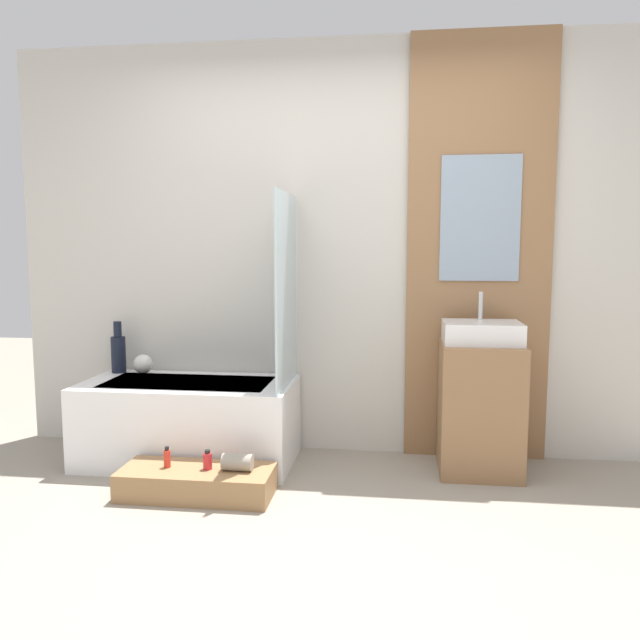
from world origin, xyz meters
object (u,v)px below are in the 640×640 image
at_px(vase_tall_dark, 118,352).
at_px(vase_round_light, 143,364).
at_px(bathtub, 189,421).
at_px(wooden_step_bench, 197,482).
at_px(sink, 482,332).
at_px(bottle_soap_secondary, 208,461).
at_px(bottle_soap_primary, 167,458).

height_order(vase_tall_dark, vase_round_light, vase_tall_dark).
bearing_deg(bathtub, vase_round_light, 150.77).
bearing_deg(vase_round_light, wooden_step_bench, -50.68).
bearing_deg(vase_tall_dark, wooden_step_bench, -43.98).
relative_size(sink, bottle_soap_secondary, 4.23).
distance_m(vase_tall_dark, vase_round_light, 0.19).
distance_m(sink, vase_tall_dark, 2.32).
relative_size(bathtub, vase_round_light, 10.35).
distance_m(bathtub, vase_tall_dark, 0.71).
relative_size(vase_tall_dark, bottle_soap_primary, 2.95).
bearing_deg(vase_round_light, bottle_soap_primary, -59.26).
distance_m(wooden_step_bench, vase_tall_dark, 1.21).
height_order(bathtub, bottle_soap_primary, bathtub).
distance_m(wooden_step_bench, bottle_soap_secondary, 0.14).
bearing_deg(wooden_step_bench, vase_tall_dark, 136.02).
bearing_deg(wooden_step_bench, bottle_soap_secondary, 0.00).
bearing_deg(bottle_soap_primary, sink, 18.85).
bearing_deg(bathtub, wooden_step_bench, -66.98).
xyz_separation_m(vase_tall_dark, bottle_soap_primary, (0.60, -0.74, -0.44)).
bearing_deg(bottle_soap_primary, bathtub, 96.23).
distance_m(bathtub, wooden_step_bench, 0.59).
relative_size(bottle_soap_primary, bottle_soap_secondary, 1.09).
bearing_deg(wooden_step_bench, sink, 20.69).
bearing_deg(bottle_soap_primary, vase_round_light, 120.74).
relative_size(wooden_step_bench, vase_round_light, 6.52).
bearing_deg(bottle_soap_secondary, sink, 21.47).
distance_m(wooden_step_bench, vase_round_light, 1.06).
distance_m(sink, bottle_soap_secondary, 1.71).
distance_m(vase_tall_dark, bottle_soap_primary, 1.05).
relative_size(vase_round_light, bottle_soap_secondary, 1.19).
height_order(vase_tall_dark, bottle_soap_primary, vase_tall_dark).
bearing_deg(bottle_soap_primary, wooden_step_bench, 0.00).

